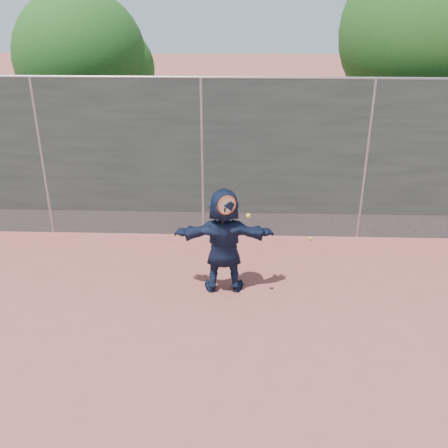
{
  "coord_description": "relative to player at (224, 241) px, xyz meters",
  "views": [
    {
      "loc": [
        0.73,
        -5.36,
        4.22
      ],
      "look_at": [
        0.47,
        1.51,
        1.12
      ],
      "focal_mm": 40.0,
      "sensor_mm": 36.0,
      "label": 1
    }
  ],
  "objects": [
    {
      "name": "tree_left",
      "position": [
        -3.32,
        5.04,
        2.1
      ],
      "size": [
        3.15,
        3.0,
        4.53
      ],
      "color": "#382314",
      "rests_on": "ground"
    },
    {
      "name": "tree_right",
      "position": [
        4.21,
        4.24,
        2.65
      ],
      "size": [
        3.78,
        3.6,
        5.39
      ],
      "color": "#382314",
      "rests_on": "ground"
    },
    {
      "name": "weed_clump",
      "position": [
        -0.18,
        1.87,
        -0.71
      ],
      "size": [
        0.68,
        0.07,
        0.3
      ],
      "color": "#387226",
      "rests_on": "ground"
    },
    {
      "name": "ball_ground",
      "position": [
        1.6,
        1.8,
        -0.81
      ],
      "size": [
        0.07,
        0.07,
        0.07
      ],
      "primitive_type": "sphere",
      "color": "#CAD52F",
      "rests_on": "ground"
    },
    {
      "name": "ground",
      "position": [
        -0.47,
        -1.51,
        -0.84
      ],
      "size": [
        80.0,
        80.0,
        0.0
      ],
      "primitive_type": "plane",
      "color": "#9E4C42",
      "rests_on": "ground"
    },
    {
      "name": "player",
      "position": [
        0.0,
        0.0,
        0.0
      ],
      "size": [
        1.58,
        0.56,
        1.69
      ],
      "primitive_type": "imported",
      "rotation": [
        0.0,
        0.0,
        3.18
      ],
      "color": "#151F3B",
      "rests_on": "ground"
    },
    {
      "name": "fence",
      "position": [
        -0.47,
        1.99,
        0.74
      ],
      "size": [
        20.0,
        0.06,
        3.03
      ],
      "color": "#38423D",
      "rests_on": "ground"
    },
    {
      "name": "swing_action",
      "position": [
        0.08,
        -0.21,
        0.64
      ],
      "size": [
        0.48,
        0.22,
        0.51
      ],
      "color": "#D64614",
      "rests_on": "ground"
    }
  ]
}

